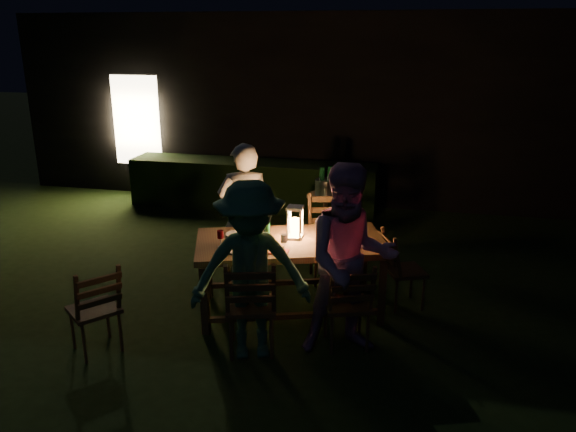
% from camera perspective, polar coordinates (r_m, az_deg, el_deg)
% --- Properties ---
extents(garden_envelope, '(40.00, 40.00, 3.20)m').
position_cam_1_polar(garden_envelope, '(11.57, 2.05, 11.72)').
color(garden_envelope, black).
rests_on(garden_envelope, ground).
extents(dining_table, '(2.16, 1.55, 0.81)m').
position_cam_1_polar(dining_table, '(5.86, 0.28, -3.21)').
color(dining_table, '#532F1B').
rests_on(dining_table, ground).
extents(chair_near_left, '(0.56, 0.59, 1.01)m').
position_cam_1_polar(chair_near_left, '(5.31, -3.73, -10.68)').
color(chair_near_left, '#532F1B').
rests_on(chair_near_left, ground).
extents(chair_near_right, '(0.54, 0.56, 0.93)m').
position_cam_1_polar(chair_near_right, '(5.42, 5.99, -10.38)').
color(chair_near_right, '#532F1B').
rests_on(chair_near_right, ground).
extents(chair_far_left, '(0.52, 0.55, 0.98)m').
position_cam_1_polar(chair_far_left, '(6.71, -4.26, -4.42)').
color(chair_far_left, '#532F1B').
rests_on(chair_far_left, ground).
extents(chair_far_right, '(0.61, 0.63, 1.06)m').
position_cam_1_polar(chair_far_right, '(6.79, 4.18, -3.89)').
color(chair_far_right, '#532F1B').
rests_on(chair_far_right, ground).
extents(chair_end, '(0.55, 0.54, 0.89)m').
position_cam_1_polar(chair_end, '(6.28, 11.59, -6.63)').
color(chair_end, '#532F1B').
rests_on(chair_end, ground).
extents(chair_spare, '(0.61, 0.60, 0.93)m').
position_cam_1_polar(chair_spare, '(5.61, -18.90, -10.35)').
color(chair_spare, '#532F1B').
rests_on(chair_spare, ground).
extents(person_house_side, '(0.71, 0.58, 1.69)m').
position_cam_1_polar(person_house_side, '(6.56, -4.41, 0.17)').
color(person_house_side, beige).
rests_on(person_house_side, ground).
extents(person_opp_right, '(1.05, 0.93, 1.80)m').
position_cam_1_polar(person_opp_right, '(5.11, 6.33, -4.55)').
color(person_opp_right, '#CB8CB2').
rests_on(person_opp_right, ground).
extents(person_opp_left, '(1.22, 0.94, 1.67)m').
position_cam_1_polar(person_opp_left, '(5.03, -3.81, -5.65)').
color(person_opp_left, '#376E4B').
rests_on(person_opp_left, ground).
extents(lantern, '(0.16, 0.16, 0.35)m').
position_cam_1_polar(lantern, '(5.83, 0.72, -0.84)').
color(lantern, white).
rests_on(lantern, dining_table).
extents(plate_far_left, '(0.25, 0.25, 0.01)m').
position_cam_1_polar(plate_far_left, '(6.00, -5.18, -1.86)').
color(plate_far_left, white).
rests_on(plate_far_left, dining_table).
extents(plate_near_left, '(0.25, 0.25, 0.01)m').
position_cam_1_polar(plate_near_left, '(5.59, -5.09, -3.39)').
color(plate_near_left, white).
rests_on(plate_near_left, dining_table).
extents(plate_far_right, '(0.25, 0.25, 0.01)m').
position_cam_1_polar(plate_far_right, '(6.09, 4.26, -1.53)').
color(plate_far_right, white).
rests_on(plate_far_right, dining_table).
extents(plate_near_right, '(0.25, 0.25, 0.01)m').
position_cam_1_polar(plate_near_right, '(5.69, 5.04, -3.00)').
color(plate_near_right, white).
rests_on(plate_near_right, dining_table).
extents(wineglass_a, '(0.06, 0.06, 0.18)m').
position_cam_1_polar(wineglass_a, '(6.04, -2.84, -0.87)').
color(wineglass_a, '#59070F').
rests_on(wineglass_a, dining_table).
extents(wineglass_b, '(0.06, 0.06, 0.18)m').
position_cam_1_polar(wineglass_b, '(5.66, -6.86, -2.32)').
color(wineglass_b, '#59070F').
rests_on(wineglass_b, dining_table).
extents(wineglass_c, '(0.06, 0.06, 0.18)m').
position_cam_1_polar(wineglass_c, '(5.58, 3.66, -2.52)').
color(wineglass_c, '#59070F').
rests_on(wineglass_c, dining_table).
extents(wineglass_d, '(0.06, 0.06, 0.18)m').
position_cam_1_polar(wineglass_d, '(6.06, 5.93, -0.87)').
color(wineglass_d, '#59070F').
rests_on(wineglass_d, dining_table).
extents(wineglass_e, '(0.06, 0.06, 0.18)m').
position_cam_1_polar(wineglass_e, '(5.51, -0.41, -2.75)').
color(wineglass_e, silver).
rests_on(wineglass_e, dining_table).
extents(bottle_table, '(0.07, 0.07, 0.28)m').
position_cam_1_polar(bottle_table, '(5.76, -2.19, -1.26)').
color(bottle_table, '#0F471E').
rests_on(bottle_table, dining_table).
extents(napkin_left, '(0.18, 0.14, 0.01)m').
position_cam_1_polar(napkin_left, '(5.52, -0.91, -3.64)').
color(napkin_left, red).
rests_on(napkin_left, dining_table).
extents(napkin_right, '(0.18, 0.14, 0.01)m').
position_cam_1_polar(napkin_right, '(5.64, 6.19, -3.26)').
color(napkin_right, red).
rests_on(napkin_right, dining_table).
extents(phone, '(0.14, 0.07, 0.01)m').
position_cam_1_polar(phone, '(5.52, -5.80, -3.75)').
color(phone, black).
rests_on(phone, dining_table).
extents(side_table, '(0.53, 0.53, 0.71)m').
position_cam_1_polar(side_table, '(7.87, 3.83, 1.58)').
color(side_table, olive).
rests_on(side_table, ground).
extents(ice_bucket, '(0.30, 0.30, 0.22)m').
position_cam_1_polar(ice_bucket, '(7.82, 3.86, 2.94)').
color(ice_bucket, '#A5A8AD').
rests_on(ice_bucket, side_table).
extents(bottle_bucket_a, '(0.07, 0.07, 0.32)m').
position_cam_1_polar(bottle_bucket_a, '(7.77, 3.45, 3.24)').
color(bottle_bucket_a, '#0F471E').
rests_on(bottle_bucket_a, side_table).
extents(bottle_bucket_b, '(0.07, 0.07, 0.32)m').
position_cam_1_polar(bottle_bucket_b, '(7.83, 4.27, 3.35)').
color(bottle_bucket_b, '#0F471E').
rests_on(bottle_bucket_b, side_table).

